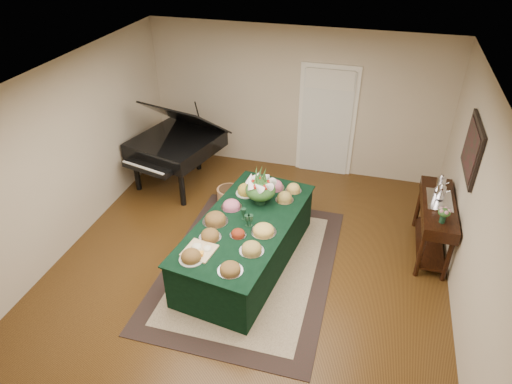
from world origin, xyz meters
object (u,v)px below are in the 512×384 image
(buffet_table, at_px, (247,242))
(grand_piano, at_px, (176,144))
(mahogany_sideboard, at_px, (437,214))
(floral_centerpiece, at_px, (261,187))

(buffet_table, height_order, grand_piano, grand_piano)
(grand_piano, bearing_deg, mahogany_sideboard, -10.34)
(floral_centerpiece, xyz_separation_m, mahogany_sideboard, (2.49, 0.47, -0.32))
(floral_centerpiece, bearing_deg, grand_piano, 146.27)
(buffet_table, xyz_separation_m, grand_piano, (-1.84, 1.78, 0.44))
(buffet_table, bearing_deg, grand_piano, 135.88)
(buffet_table, distance_m, grand_piano, 2.60)
(floral_centerpiece, distance_m, grand_piano, 2.30)
(buffet_table, relative_size, floral_centerpiece, 5.83)
(floral_centerpiece, bearing_deg, buffet_table, -97.27)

